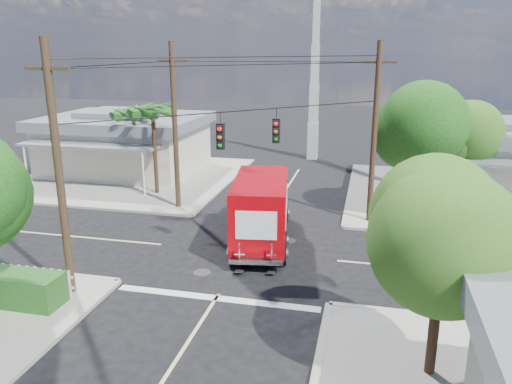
% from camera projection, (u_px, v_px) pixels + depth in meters
% --- Properties ---
extents(ground, '(120.00, 120.00, 0.00)m').
position_uv_depth(ground, '(246.00, 252.00, 21.91)').
color(ground, black).
rests_on(ground, ground).
extents(sidewalk_ne, '(14.12, 14.12, 0.14)m').
position_uv_depth(sidewalk_ne, '(467.00, 198.00, 29.70)').
color(sidewalk_ne, gray).
rests_on(sidewalk_ne, ground).
extents(sidewalk_nw, '(14.12, 14.12, 0.14)m').
position_uv_depth(sidewalk_nw, '(132.00, 177.00, 34.45)').
color(sidewalk_nw, gray).
rests_on(sidewalk_nw, ground).
extents(road_markings, '(32.00, 32.00, 0.01)m').
position_uv_depth(road_markings, '(237.00, 266.00, 20.53)').
color(road_markings, beige).
rests_on(road_markings, ground).
extents(building_ne, '(11.80, 10.20, 4.50)m').
position_uv_depth(building_ne, '(498.00, 158.00, 29.74)').
color(building_ne, silver).
rests_on(building_ne, sidewalk_ne).
extents(building_nw, '(10.80, 10.20, 4.30)m').
position_uv_depth(building_nw, '(126.00, 142.00, 35.58)').
color(building_nw, beige).
rests_on(building_nw, sidewalk_nw).
extents(radio_tower, '(0.80, 0.80, 17.00)m').
position_uv_depth(radio_tower, '(314.00, 88.00, 38.96)').
color(radio_tower, silver).
rests_on(radio_tower, ground).
extents(tree_ne_front, '(4.21, 4.14, 6.66)m').
position_uv_depth(tree_ne_front, '(415.00, 127.00, 25.35)').
color(tree_ne_front, '#422D1C').
rests_on(tree_ne_front, sidewalk_ne).
extents(tree_ne_back, '(3.77, 3.66, 5.82)m').
position_uv_depth(tree_ne_back, '(461.00, 134.00, 27.00)').
color(tree_ne_back, '#422D1C').
rests_on(tree_ne_back, sidewalk_ne).
extents(tree_se, '(3.67, 3.54, 5.62)m').
position_uv_depth(tree_se, '(445.00, 238.00, 12.49)').
color(tree_se, '#422D1C').
rests_on(tree_se, sidewalk_se).
extents(palm_nw_front, '(3.01, 3.08, 5.59)m').
position_uv_depth(palm_nw_front, '(153.00, 112.00, 29.17)').
color(palm_nw_front, '#422D1C').
rests_on(palm_nw_front, sidewalk_nw).
extents(palm_nw_back, '(3.01, 3.08, 5.19)m').
position_uv_depth(palm_nw_back, '(133.00, 114.00, 31.11)').
color(palm_nw_back, '#422D1C').
rests_on(palm_nw_back, sidewalk_nw).
extents(utility_poles, '(12.00, 10.68, 9.00)m').
position_uv_depth(utility_poles, '(220.00, 139.00, 22.46)').
color(utility_poles, '#473321').
rests_on(utility_poles, ground).
extents(picket_fence, '(5.94, 0.06, 1.00)m').
position_uv_depth(picket_fence, '(1.00, 275.00, 18.18)').
color(picket_fence, silver).
rests_on(picket_fence, sidewalk_sw).
extents(vending_boxes, '(1.90, 0.50, 1.10)m').
position_uv_depth(vending_boxes, '(395.00, 206.00, 26.11)').
color(vending_boxes, red).
rests_on(vending_boxes, sidewalk_ne).
extents(delivery_truck, '(3.29, 7.55, 3.16)m').
position_uv_depth(delivery_truck, '(262.00, 209.00, 22.68)').
color(delivery_truck, black).
rests_on(delivery_truck, ground).
extents(parked_car, '(5.92, 3.40, 1.55)m').
position_uv_depth(parked_car, '(499.00, 234.00, 21.90)').
color(parked_car, silver).
rests_on(parked_car, ground).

